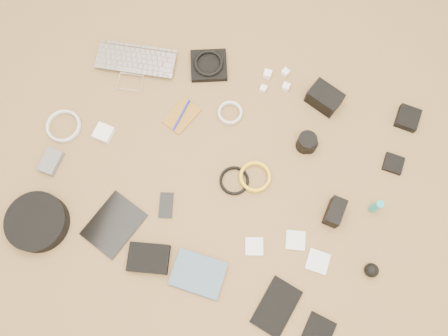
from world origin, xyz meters
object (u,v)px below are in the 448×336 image
(laptop, at_px, (134,70))
(phone, at_px, (166,205))
(tablet, at_px, (114,224))
(paperback, at_px, (192,293))
(headphone_case, at_px, (37,222))
(dslr_camera, at_px, (324,98))

(laptop, distance_m, phone, 0.61)
(phone, bearing_deg, tablet, -156.59)
(phone, distance_m, paperback, 0.35)
(phone, bearing_deg, laptop, 107.82)
(headphone_case, bearing_deg, tablet, 17.14)
(laptop, relative_size, dslr_camera, 2.57)
(tablet, bearing_deg, paperback, -3.13)
(paperback, bearing_deg, dslr_camera, -16.92)
(phone, bearing_deg, headphone_case, -169.13)
(laptop, height_order, dslr_camera, dslr_camera)
(dslr_camera, bearing_deg, tablet, -109.75)
(laptop, bearing_deg, paperback, -64.57)
(phone, height_order, paperback, paperback)
(tablet, height_order, phone, tablet)
(phone, xyz_separation_m, headphone_case, (-0.44, -0.22, 0.03))
(dslr_camera, relative_size, phone, 1.31)
(headphone_case, xyz_separation_m, paperback, (0.65, -0.06, -0.02))
(tablet, bearing_deg, headphone_case, -144.49)
(paperback, bearing_deg, phone, 35.81)
(laptop, height_order, tablet, laptop)
(tablet, relative_size, phone, 2.12)
(laptop, relative_size, tablet, 1.59)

